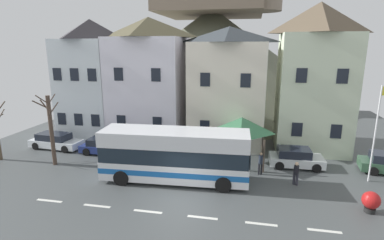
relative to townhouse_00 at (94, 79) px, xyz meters
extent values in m
cube|color=#474C4D|center=(11.65, -12.21, -5.64)|extent=(40.00, 60.00, 0.06)
cube|color=silver|center=(4.15, -13.41, -5.61)|extent=(1.60, 0.20, 0.01)
cube|color=silver|center=(7.15, -13.41, -5.61)|extent=(1.60, 0.20, 0.01)
cube|color=silver|center=(10.15, -13.41, -5.61)|extent=(1.60, 0.20, 0.01)
cube|color=silver|center=(13.15, -13.41, -5.61)|extent=(1.60, 0.20, 0.01)
cube|color=silver|center=(16.15, -13.41, -5.61)|extent=(1.60, 0.20, 0.01)
cube|color=silver|center=(19.15, -13.41, -5.61)|extent=(1.60, 0.20, 0.01)
cube|color=silver|center=(0.00, 0.00, -0.93)|extent=(5.06, 6.42, 9.36)
pyramid|color=#343136|center=(0.00, 0.00, 4.68)|extent=(5.06, 6.42, 1.87)
cube|color=black|center=(-1.69, -3.24, -3.38)|extent=(0.80, 0.06, 1.10)
cube|color=black|center=(0.00, -3.24, -3.38)|extent=(0.80, 0.06, 1.10)
cube|color=black|center=(1.69, -3.24, -3.38)|extent=(0.80, 0.06, 1.10)
cube|color=black|center=(-1.69, -3.24, 0.69)|extent=(0.80, 0.06, 1.10)
cube|color=black|center=(0.00, -3.24, 0.69)|extent=(0.80, 0.06, 1.10)
cube|color=black|center=(1.69, -3.24, 0.69)|extent=(0.80, 0.06, 1.10)
cube|color=white|center=(5.82, 0.01, -0.85)|extent=(6.65, 6.44, 9.52)
pyramid|color=brown|center=(5.82, 0.01, 4.80)|extent=(6.65, 6.44, 1.80)
cube|color=black|center=(4.16, -3.24, -3.34)|extent=(0.80, 0.06, 1.10)
cube|color=black|center=(7.49, -3.24, -3.34)|extent=(0.80, 0.06, 1.10)
cube|color=black|center=(4.16, -3.24, 0.80)|extent=(0.80, 0.06, 1.10)
cube|color=black|center=(7.49, -3.24, 0.80)|extent=(0.80, 0.06, 1.10)
cube|color=silver|center=(13.24, 0.05, -1.08)|extent=(6.44, 6.51, 9.06)
pyramid|color=#343A3F|center=(13.24, 0.05, 4.12)|extent=(6.44, 6.51, 1.35)
cube|color=black|center=(11.63, -3.24, -3.45)|extent=(0.80, 0.06, 1.10)
cube|color=black|center=(14.85, -3.24, -3.45)|extent=(0.80, 0.06, 1.10)
cube|color=black|center=(11.63, -3.24, 0.49)|extent=(0.80, 0.06, 1.10)
cube|color=black|center=(14.85, -3.24, 0.49)|extent=(0.80, 0.06, 1.10)
cube|color=beige|center=(20.44, -0.57, -0.74)|extent=(5.76, 5.26, 9.75)
pyramid|color=brown|center=(20.44, -0.57, 5.34)|extent=(5.76, 5.26, 2.40)
cube|color=black|center=(19.00, -3.24, -3.28)|extent=(0.80, 0.06, 1.10)
cube|color=black|center=(21.88, -3.24, -3.28)|extent=(0.80, 0.06, 1.10)
cube|color=black|center=(19.00, -3.24, 0.96)|extent=(0.80, 0.06, 1.10)
cube|color=black|center=(21.88, -3.24, 0.96)|extent=(0.80, 0.06, 1.10)
cone|color=#5D614E|center=(8.99, 19.59, 1.58)|extent=(40.26, 40.26, 14.38)
cube|color=silver|center=(10.61, -9.28, -4.76)|extent=(9.70, 3.07, 1.21)
cube|color=#1959A5|center=(10.61, -9.28, -4.70)|extent=(9.72, 3.09, 0.36)
cube|color=#19232D|center=(10.61, -9.28, -3.64)|extent=(9.60, 3.02, 1.02)
cube|color=silver|center=(10.61, -9.28, -2.65)|extent=(9.70, 3.07, 0.96)
cube|color=#19232D|center=(15.42, -9.04, -3.64)|extent=(0.17, 2.18, 0.98)
cylinder|color=black|center=(13.80, -7.87, -5.11)|extent=(1.01, 0.33, 1.00)
cylinder|color=black|center=(13.93, -10.36, -5.11)|extent=(1.01, 0.33, 1.00)
cylinder|color=black|center=(7.29, -8.19, -5.11)|extent=(1.01, 0.33, 1.00)
cylinder|color=black|center=(7.42, -10.69, -5.11)|extent=(1.01, 0.33, 1.00)
cylinder|color=#473D33|center=(13.10, -3.49, -4.41)|extent=(0.14, 0.14, 2.40)
cylinder|color=#473D33|center=(16.40, -3.49, -4.41)|extent=(0.14, 0.14, 2.40)
cylinder|color=#473D33|center=(13.10, -6.79, -4.41)|extent=(0.14, 0.14, 2.40)
cylinder|color=#473D33|center=(16.40, -6.79, -4.41)|extent=(0.14, 0.14, 2.40)
pyramid|color=#336A46|center=(14.75, -5.14, -2.63)|extent=(3.60, 3.60, 1.17)
cube|color=silver|center=(18.82, -5.20, -5.12)|extent=(3.90, 1.97, 0.63)
cube|color=#1E232D|center=(18.63, -5.21, -4.51)|extent=(2.36, 1.70, 0.60)
cylinder|color=black|center=(20.07, -4.28, -5.29)|extent=(0.65, 0.22, 0.64)
cylinder|color=black|center=(20.12, -6.05, -5.29)|extent=(0.65, 0.22, 0.64)
cylinder|color=black|center=(17.53, -4.35, -5.29)|extent=(0.65, 0.22, 0.64)
cylinder|color=black|center=(17.58, -6.12, -5.29)|extent=(0.65, 0.22, 0.64)
cube|color=navy|center=(3.77, -5.34, -5.15)|extent=(4.33, 1.83, 0.57)
cube|color=#1E232D|center=(3.56, -5.34, -4.59)|extent=(2.60, 1.59, 0.55)
cylinder|color=black|center=(5.20, -4.52, -5.29)|extent=(0.64, 0.21, 0.64)
cylinder|color=black|center=(5.18, -6.21, -5.29)|extent=(0.64, 0.21, 0.64)
cylinder|color=black|center=(2.37, -4.48, -5.29)|extent=(0.64, 0.21, 0.64)
cylinder|color=black|center=(2.34, -6.17, -5.29)|extent=(0.64, 0.21, 0.64)
cube|color=silver|center=(-1.21, -4.98, -5.13)|extent=(4.65, 2.09, 0.60)
cube|color=#1E232D|center=(-1.44, -4.96, -4.55)|extent=(2.83, 1.74, 0.57)
cylinder|color=black|center=(0.34, -4.27, -5.29)|extent=(0.65, 0.25, 0.64)
cylinder|color=black|center=(0.21, -5.92, -5.29)|extent=(0.65, 0.25, 0.64)
cylinder|color=black|center=(-2.63, -4.03, -5.29)|extent=(0.65, 0.25, 0.64)
cylinder|color=black|center=(-2.77, -5.68, -5.29)|extent=(0.65, 0.25, 0.64)
cylinder|color=black|center=(24.09, -4.13, -5.29)|extent=(0.66, 0.28, 0.64)
cylinder|color=black|center=(23.88, -5.84, -5.29)|extent=(0.66, 0.28, 0.64)
cylinder|color=black|center=(16.10, -7.21, -5.19)|extent=(0.13, 0.13, 0.84)
cylinder|color=black|center=(16.28, -7.16, -5.19)|extent=(0.13, 0.13, 0.84)
cylinder|color=#232B38|center=(16.19, -7.19, -4.52)|extent=(0.29, 0.29, 0.61)
sphere|color=tan|center=(16.19, -7.19, -4.11)|extent=(0.20, 0.20, 0.20)
cylinder|color=#2D2D38|center=(18.31, -8.34, -5.23)|extent=(0.16, 0.16, 0.77)
cylinder|color=#2D2D38|center=(18.48, -8.46, -5.23)|extent=(0.16, 0.16, 0.77)
cylinder|color=black|center=(18.40, -8.40, -4.59)|extent=(0.33, 0.33, 0.59)
sphere|color=#D1AD89|center=(18.40, -8.40, -4.18)|extent=(0.24, 0.24, 0.24)
cube|color=#473828|center=(13.12, -3.14, -5.16)|extent=(1.72, 0.45, 0.08)
cube|color=#473828|center=(13.12, -2.91, -4.94)|extent=(1.72, 0.06, 0.40)
cube|color=#2D2D33|center=(12.34, -3.14, -5.39)|extent=(0.08, 0.36, 0.45)
cube|color=#2D2D33|center=(13.90, -3.14, -5.39)|extent=(0.08, 0.36, 0.45)
cylinder|color=silver|center=(23.22, -6.90, -2.42)|extent=(0.10, 0.10, 6.38)
cylinder|color=black|center=(21.90, -11.12, -5.49)|extent=(0.56, 0.56, 0.25)
sphere|color=#B21919|center=(21.90, -11.12, -4.90)|extent=(0.93, 0.93, 0.93)
cylinder|color=brown|center=(-3.81, -7.85, -2.23)|extent=(0.20, 0.97, 1.07)
cylinder|color=brown|center=(-3.79, -7.79, -1.60)|extent=(0.26, 1.10, 1.03)
cylinder|color=#47382D|center=(0.98, -8.37, -2.97)|extent=(0.29, 0.29, 5.28)
cylinder|color=#47382D|center=(0.41, -8.46, -1.01)|extent=(1.19, 0.28, 0.65)
cylinder|color=#47382D|center=(0.91, -8.89, -0.54)|extent=(0.22, 1.10, 0.81)
cylinder|color=#47382D|center=(1.34, -8.75, -1.51)|extent=(0.83, 0.85, 0.74)
cylinder|color=#47382D|center=(0.67, -8.39, -1.07)|extent=(0.69, 0.13, 0.87)
cylinder|color=#47382D|center=(1.18, -8.09, -1.33)|extent=(0.50, 0.67, 0.88)
cylinder|color=#47382D|center=(1.15, -8.18, -0.62)|extent=(0.44, 0.48, 0.74)
camera|label=1|loc=(15.39, -27.36, 3.07)|focal=28.26mm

